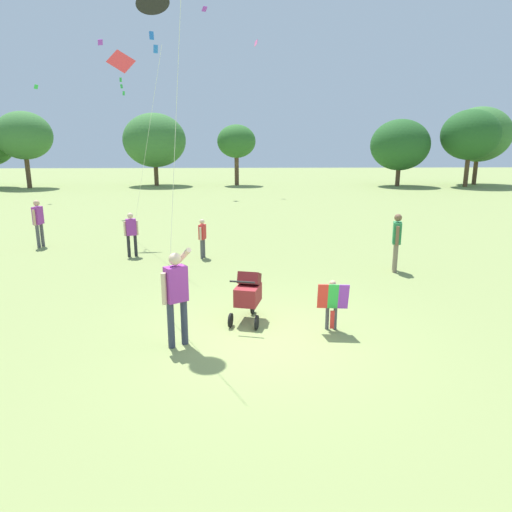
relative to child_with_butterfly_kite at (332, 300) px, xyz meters
The scene contains 12 objects.
ground_plane 1.46m from the child_with_butterfly_kite, 163.38° to the right, with size 120.00×120.00×0.00m, color #849351.
treeline_distant 30.48m from the child_with_butterfly_kite, 89.05° to the left, with size 46.20×7.24×6.48m.
child_with_butterfly_kite is the anchor object (origin of this frame).
person_adult_flyer 2.93m from the child_with_butterfly_kite, 168.26° to the right, with size 0.52×0.67×1.77m.
stroller 1.67m from the child_with_butterfly_kite, 161.14° to the left, with size 0.69×1.12×1.03m.
kite_adult_black 6.19m from the child_with_butterfly_kite, 166.03° to the left, with size 1.06×1.66×6.06m.
kite_orange_delta 11.74m from the child_with_butterfly_kite, 123.19° to the left, with size 2.52×4.06×6.65m.
distant_kites_cluster 25.00m from the child_with_butterfly_kite, 102.84° to the left, with size 13.65×9.18×5.43m.
person_red_shirt 4.84m from the child_with_butterfly_kite, 57.68° to the left, with size 0.30×0.51×1.62m.
person_sitting_far 11.48m from the child_with_butterfly_kite, 138.75° to the left, with size 0.27×0.52×1.63m.
person_couple_left 6.48m from the child_with_butterfly_kite, 116.63° to the left, with size 0.23×0.38×1.23m.
person_kid_running 7.96m from the child_with_butterfly_kite, 130.27° to the left, with size 0.42×0.28×1.39m.
Camera 1 is at (-0.45, -7.79, 3.49)m, focal length 32.19 mm.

